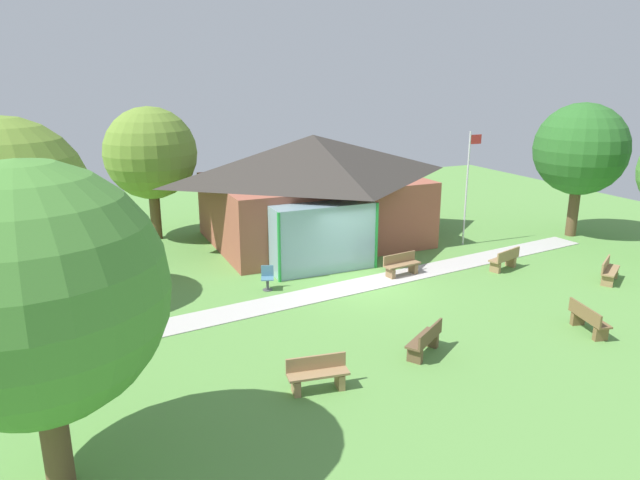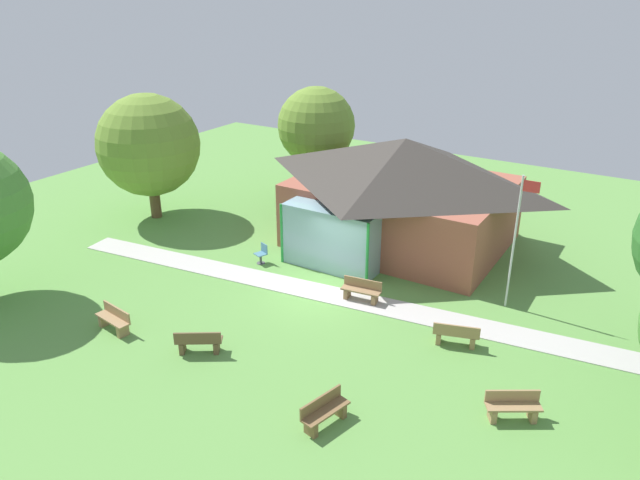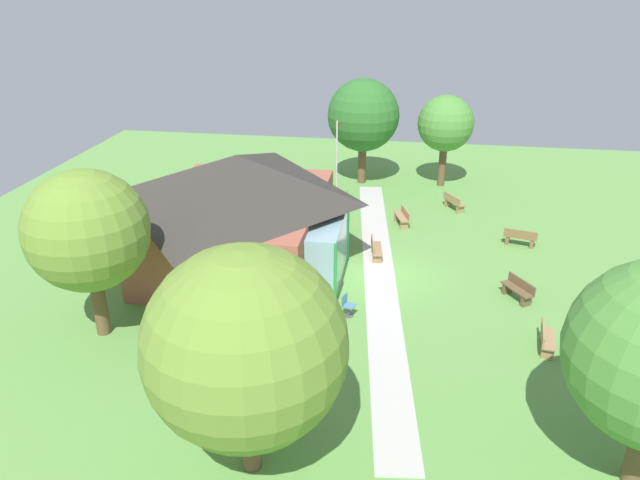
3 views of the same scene
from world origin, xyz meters
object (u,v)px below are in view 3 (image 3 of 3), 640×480
tree_east_hedge (363,116)px  bench_rear_near_path (376,250)px  tree_far_east (446,124)px  patio_chair_west (347,306)px  tree_behind_pavilion_left (87,231)px  flagpole (337,164)px  bench_lawn_far_right (454,203)px  tree_west_hedge (245,346)px  bench_front_center (518,290)px  pavilion (242,208)px  bench_mid_right (402,217)px  bench_front_left (546,339)px  bench_front_right (520,238)px

tree_east_hedge → bench_rear_near_path: bearing=-171.1°
tree_far_east → patio_chair_west: bearing=166.6°
bench_rear_near_path → tree_east_hedge: bearing=-178.5°
bench_rear_near_path → tree_behind_pavilion_left: 12.45m
flagpole → patio_chair_west: flagpole is taller
bench_lawn_far_right → tree_east_hedge: size_ratio=0.24×
bench_lawn_far_right → tree_west_hedge: (-19.64, 5.94, 3.32)m
bench_front_center → tree_west_hedge: bearing=108.7°
pavilion → bench_mid_right: size_ratio=6.40×
flagpole → bench_front_left: (-11.04, -8.72, -2.40)m
bench_lawn_far_right → tree_far_east: bearing=156.4°
bench_front_left → patio_chair_west: size_ratio=1.80×
bench_front_left → tree_behind_pavilion_left: 15.89m
bench_rear_near_path → tree_west_hedge: (-13.00, 2.24, 3.32)m
tree_west_hedge → bench_lawn_far_right: bearing=-16.8°
bench_mid_right → tree_behind_pavilion_left: bearing=121.9°
bench_front_center → patio_chair_west: (-2.30, 6.47, 0.01)m
pavilion → tree_far_east: (11.80, -8.87, 1.20)m
pavilion → tree_east_hedge: tree_east_hedge is taller
tree_behind_pavilion_left → bench_front_center: bearing=-72.0°
patio_chair_west → bench_front_left: bearing=100.5°
bench_front_center → tree_far_east: tree_far_east is taller
bench_front_center → patio_chair_west: size_ratio=1.74×
pavilion → patio_chair_west: (-3.99, -5.10, -2.09)m
bench_front_center → bench_mid_right: bearing=1.6°
flagpole → bench_lawn_far_right: 6.84m
patio_chair_west → tree_east_hedge: (15.58, 0.98, 3.66)m
patio_chair_west → tree_behind_pavilion_left: size_ratio=0.14×
tree_far_east → bench_front_right: bearing=-157.3°
patio_chair_west → tree_west_hedge: bearing=8.3°
flagpole → patio_chair_west: bearing=-169.9°
bench_front_left → tree_east_hedge: size_ratio=0.25×
bench_lawn_far_right → bench_mid_right: (-2.56, 2.65, 0.00)m
bench_lawn_far_right → tree_west_hedge: 20.78m
bench_front_center → tree_behind_pavilion_left: 16.10m
bench_mid_right → patio_chair_west: size_ratio=1.82×
bench_lawn_far_right → bench_mid_right: 3.68m
bench_mid_right → bench_lawn_far_right: bearing=-63.1°
tree_far_east → bench_mid_right: bearing=162.6°
bench_front_right → bench_front_center: same height
bench_mid_right → tree_east_hedge: size_ratio=0.25×
bench_mid_right → tree_behind_pavilion_left: tree_behind_pavilion_left is taller
bench_front_left → tree_west_hedge: bearing=-43.4°
tree_east_hedge → tree_behind_pavilion_left: bearing=157.5°
tree_behind_pavilion_left → tree_west_hedge: bearing=-127.7°
bench_front_right → tree_west_hedge: 18.03m
bench_mid_right → bench_rear_near_path: 4.20m
bench_lawn_far_right → patio_chair_west: (-11.77, 4.36, 0.01)m
pavilion → tree_behind_pavilion_left: (-6.53, 3.37, 1.45)m
bench_rear_near_path → bench_front_left: bearing=37.7°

